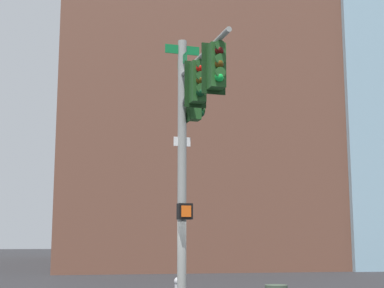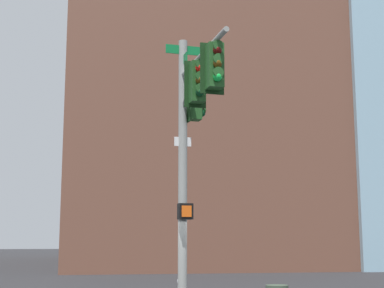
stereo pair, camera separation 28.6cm
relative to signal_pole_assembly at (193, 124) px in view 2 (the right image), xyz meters
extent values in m
cylinder|color=gray|center=(-0.14, 0.80, -1.23)|extent=(0.23, 0.23, 7.31)
cylinder|color=gray|center=(0.04, -0.98, 1.47)|extent=(0.48, 3.56, 0.12)
cylinder|color=gray|center=(-0.07, 0.16, 1.02)|extent=(0.19, 1.04, 0.75)
cube|color=#0F6B33|center=(-0.14, 0.80, 2.17)|extent=(0.94, 0.12, 0.24)
cube|color=#0F6B33|center=(-0.14, 0.80, 1.87)|extent=(0.11, 0.81, 0.24)
cube|color=white|center=(-0.14, 0.80, -0.32)|extent=(0.45, 0.07, 0.24)
cube|color=#1E4C1E|center=(0.00, -0.57, 0.91)|extent=(0.37, 0.37, 1.00)
cube|color=black|center=(-0.02, -0.38, 0.91)|extent=(0.55, 0.09, 1.16)
sphere|color=red|center=(0.02, -0.77, 1.21)|extent=(0.20, 0.20, 0.20)
cylinder|color=#1E4C1E|center=(0.03, -0.84, 1.30)|extent=(0.23, 0.06, 0.23)
sphere|color=#4C330A|center=(0.02, -0.77, 0.91)|extent=(0.20, 0.20, 0.20)
cylinder|color=#1E4C1E|center=(0.03, -0.84, 1.00)|extent=(0.23, 0.06, 0.23)
sphere|color=#0A3819|center=(0.02, -0.77, 0.61)|extent=(0.20, 0.20, 0.20)
cylinder|color=#1E4C1E|center=(0.03, -0.84, 0.70)|extent=(0.23, 0.06, 0.23)
cube|color=#1E4C1E|center=(0.14, -1.93, 0.91)|extent=(0.37, 0.37, 1.00)
cube|color=black|center=(0.12, -1.74, 0.91)|extent=(0.55, 0.09, 1.16)
sphere|color=#470A07|center=(0.16, -2.14, 1.21)|extent=(0.20, 0.20, 0.20)
cylinder|color=#1E4C1E|center=(0.17, -2.20, 1.30)|extent=(0.23, 0.06, 0.23)
sphere|color=#4C330A|center=(0.16, -2.14, 0.91)|extent=(0.20, 0.20, 0.20)
cylinder|color=#1E4C1E|center=(0.17, -2.20, 1.00)|extent=(0.23, 0.06, 0.23)
sphere|color=green|center=(0.16, -2.14, 0.61)|extent=(0.20, 0.20, 0.20)
cylinder|color=#1E4C1E|center=(0.17, -2.20, 0.70)|extent=(0.23, 0.06, 0.23)
cube|color=#1E4C1E|center=(0.18, 0.83, 0.77)|extent=(0.37, 0.37, 1.00)
cube|color=black|center=(-0.01, 0.81, 0.77)|extent=(0.09, 0.55, 1.16)
sphere|color=red|center=(0.38, 0.85, 1.07)|extent=(0.20, 0.20, 0.20)
cylinder|color=#1E4C1E|center=(0.45, 0.86, 1.16)|extent=(0.06, 0.23, 0.23)
sphere|color=#4C330A|center=(0.38, 0.85, 0.77)|extent=(0.20, 0.20, 0.20)
cylinder|color=#1E4C1E|center=(0.45, 0.86, 0.86)|extent=(0.06, 0.23, 0.23)
sphere|color=#0A3819|center=(0.38, 0.85, 0.47)|extent=(0.20, 0.20, 0.20)
cylinder|color=#1E4C1E|center=(0.45, 0.86, 0.56)|extent=(0.06, 0.23, 0.23)
cube|color=black|center=(-0.11, 0.53, -2.14)|extent=(0.38, 0.29, 0.40)
cube|color=#EA5914|center=(-0.10, 0.40, -2.14)|extent=(0.25, 0.05, 0.28)
sphere|color=#B2B2B7|center=(0.40, 4.53, -4.15)|extent=(0.26, 0.26, 0.26)
cube|color=brown|center=(6.17, 29.02, 14.97)|extent=(20.82, 17.09, 39.72)
cube|color=brown|center=(8.61, 47.97, 22.36)|extent=(23.75, 18.99, 54.50)
camera|label=1|loc=(-2.69, -13.73, -2.80)|focal=53.76mm
camera|label=2|loc=(-2.41, -13.78, -2.80)|focal=53.76mm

